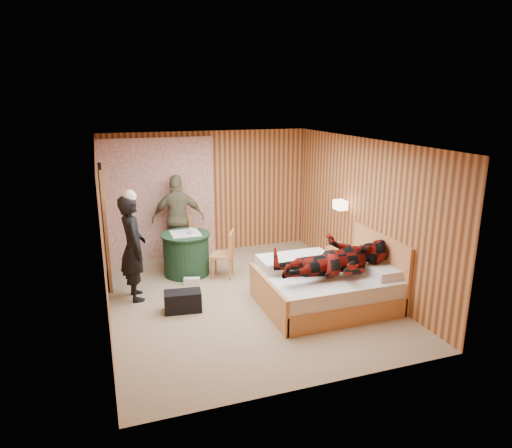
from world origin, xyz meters
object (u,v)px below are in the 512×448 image
object	(u,v)px
bed	(326,286)
duffel_bag	(183,301)
round_table	(186,253)
man_on_bed	(337,250)
chair_far	(181,235)
woman_standing	(133,248)
wall_lamp	(340,205)
nightstand	(341,263)
chair_near	(226,251)
man_at_table	(178,219)

from	to	relation	value
bed	duffel_bag	size ratio (longest dim) A/B	3.57
round_table	man_on_bed	xyz separation A→B (m)	(1.85, -2.19, 0.56)
round_table	chair_far	size ratio (longest dim) A/B	0.95
woman_standing	wall_lamp	bearing A→B (deg)	-97.09
duffel_bag	man_on_bed	bearing A→B (deg)	-11.04
bed	round_table	bearing A→B (deg)	132.90
round_table	woman_standing	xyz separation A→B (m)	(-0.97, -0.76, 0.46)
nightstand	woman_standing	bearing A→B (deg)	174.88
bed	round_table	distance (m)	2.68
bed	chair_far	distance (m)	3.22
round_table	duffel_bag	world-z (taller)	round_table
nightstand	woman_standing	size ratio (longest dim) A/B	0.32
man_on_bed	round_table	bearing A→B (deg)	130.15
wall_lamp	woman_standing	xyz separation A→B (m)	(-3.59, 0.13, -0.45)
bed	wall_lamp	bearing A→B (deg)	53.50
man_on_bed	chair_far	bearing A→B (deg)	122.24
chair_far	woman_standing	distance (m)	1.79
wall_lamp	bed	xyz separation A→B (m)	(-0.80, -1.08, -0.99)
nightstand	chair_far	xyz separation A→B (m)	(-2.55, 1.77, 0.26)
wall_lamp	chair_near	xyz separation A→B (m)	(-1.97, 0.51, -0.81)
chair_far	man_at_table	size ratio (longest dim) A/B	0.54
chair_far	duffel_bag	distance (m)	2.24
wall_lamp	nightstand	bearing A→B (deg)	-102.68
chair_near	man_on_bed	distance (m)	2.22
bed	nightstand	world-z (taller)	bed
wall_lamp	duffel_bag	bearing A→B (deg)	-168.66
wall_lamp	woman_standing	size ratio (longest dim) A/B	0.15
chair_far	man_at_table	bearing A→B (deg)	144.92
duffel_bag	nightstand	bearing A→B (deg)	14.74
man_at_table	woman_standing	bearing A→B (deg)	63.68
bed	chair_far	xyz separation A→B (m)	(-1.80, 2.66, 0.23)
wall_lamp	round_table	world-z (taller)	wall_lamp
chair_far	round_table	bearing A→B (deg)	-70.57
wall_lamp	chair_far	bearing A→B (deg)	148.63
duffel_bag	wall_lamp	bearing A→B (deg)	18.24
nightstand	man_at_table	world-z (taller)	man_at_table
bed	duffel_bag	xyz separation A→B (m)	(-2.17, 0.48, -0.15)
chair_far	man_on_bed	bearing A→B (deg)	-35.80
nightstand	round_table	size ratio (longest dim) A/B	0.62
round_table	chair_near	distance (m)	0.76
wall_lamp	round_table	bearing A→B (deg)	161.29
woman_standing	man_on_bed	xyz separation A→B (m)	(2.82, -1.43, 0.11)
chair_far	nightstand	bearing A→B (deg)	-12.85
woman_standing	man_at_table	xyz separation A→B (m)	(0.97, 1.50, 0.01)
round_table	wall_lamp	bearing A→B (deg)	-18.71
man_on_bed	nightstand	bearing A→B (deg)	56.72
wall_lamp	nightstand	xyz separation A→B (m)	(-0.04, -0.19, -1.02)
round_table	woman_standing	distance (m)	1.32
round_table	bed	bearing A→B (deg)	-47.10
bed	duffel_bag	bearing A→B (deg)	167.45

